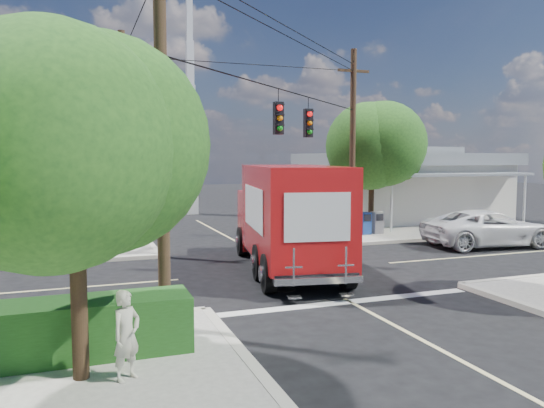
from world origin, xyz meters
TOP-DOWN VIEW (x-y plane):
  - ground at (0.00, 0.00)m, footprint 120.00×120.00m
  - sidewalk_ne at (10.88, 10.88)m, footprint 14.12×14.12m
  - road_markings at (0.00, -1.47)m, footprint 32.00×32.00m
  - building_ne at (12.50, 11.97)m, footprint 11.80×10.20m
  - radio_tower at (0.50, 20.00)m, footprint 0.80×0.80m
  - tree_sw_front at (-6.99, -7.54)m, footprint 3.88×3.78m
  - tree_ne_front at (7.21, 6.76)m, footprint 4.21×4.14m
  - tree_ne_back at (9.81, 8.96)m, footprint 3.77×3.66m
  - palm_nw_front at (-7.50, 7.50)m, footprint 3.01×3.08m
  - palm_nw_back at (-9.50, 9.00)m, footprint 3.01×3.08m
  - utility_poles at (-1.58, 1.60)m, footprint 12.00×10.68m
  - picket_fence at (-7.80, -5.60)m, footprint 5.94×0.06m
  - hedge_sw at (-8.00, -6.40)m, footprint 6.20×1.20m
  - vending_boxes at (6.50, 6.20)m, footprint 1.90×0.50m
  - delivery_truck at (-0.10, 0.07)m, footprint 3.94×8.85m
  - parked_car at (10.29, 1.79)m, footprint 6.13×3.36m
  - pedestrian at (-6.25, -7.84)m, footprint 0.69×0.65m

SIDE VIEW (x-z plane):
  - ground at x=0.00m, z-range 0.00..0.00m
  - road_markings at x=0.00m, z-range 0.00..0.01m
  - sidewalk_ne at x=10.88m, z-range 0.00..0.14m
  - picket_fence at x=-7.80m, z-range 0.18..1.18m
  - hedge_sw at x=-8.00m, z-range 0.14..1.24m
  - vending_boxes at x=6.50m, z-range 0.14..1.24m
  - parked_car at x=10.29m, z-range 0.00..1.63m
  - pedestrian at x=-6.25m, z-range 0.14..1.71m
  - delivery_truck at x=-0.10m, z-range 0.03..3.73m
  - building_ne at x=12.50m, z-range 0.07..4.57m
  - tree_ne_back at x=9.81m, z-range 1.27..7.10m
  - tree_sw_front at x=-6.99m, z-range 1.32..7.35m
  - palm_nw_back at x=-9.50m, z-range 2.08..7.27m
  - utility_poles at x=-1.58m, z-range 0.17..9.17m
  - tree_ne_front at x=7.21m, z-range 1.44..8.09m
  - palm_nw_front at x=-7.50m, z-range 2.25..7.84m
  - radio_tower at x=0.50m, z-range -2.86..14.14m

